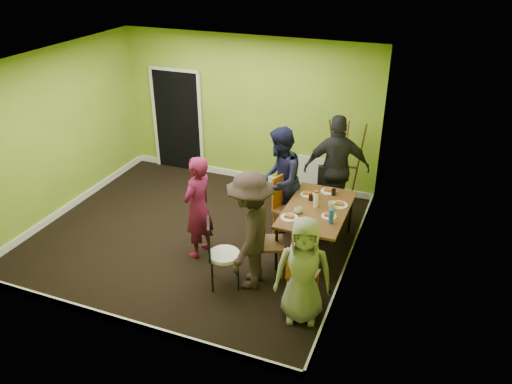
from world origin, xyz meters
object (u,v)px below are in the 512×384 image
at_px(chair_left_near, 262,237).
at_px(person_left_near, 250,231).
at_px(easel, 345,164).
at_px(person_left_far, 280,180).
at_px(chair_bentwood, 219,250).
at_px(person_standing, 198,207).
at_px(person_back_end, 337,169).
at_px(thermos, 316,200).
at_px(dining_table, 317,211).
at_px(blue_bottle, 331,216).
at_px(chair_left_far, 286,203).
at_px(chair_back_end, 330,184).
at_px(orange_bottle, 317,197).
at_px(person_front_end, 303,271).
at_px(chair_front_end, 301,272).

relative_size(chair_left_near, person_left_near, 0.61).
distance_m(easel, person_left_far, 1.41).
distance_m(chair_bentwood, person_standing, 0.86).
xyz_separation_m(chair_left_near, person_left_far, (-0.17, 1.24, 0.29)).
bearing_deg(easel, chair_left_near, -104.88).
distance_m(chair_left_near, person_back_end, 2.02).
xyz_separation_m(thermos, person_left_near, (-0.59, -1.14, -0.02)).
relative_size(dining_table, blue_bottle, 6.78).
bearing_deg(chair_left_near, chair_left_far, 156.87).
distance_m(chair_back_end, chair_bentwood, 2.43).
relative_size(dining_table, chair_back_end, 1.52).
distance_m(chair_left_near, person_standing, 1.08).
relative_size(chair_back_end, chair_bentwood, 0.99).
relative_size(chair_back_end, orange_bottle, 11.25).
distance_m(person_left_near, person_back_end, 2.30).
height_order(chair_left_near, person_front_end, person_front_end).
relative_size(thermos, person_back_end, 0.13).
xyz_separation_m(chair_left_near, chair_bentwood, (-0.45, -0.48, -0.03)).
distance_m(dining_table, blue_bottle, 0.49).
xyz_separation_m(chair_front_end, person_left_far, (-0.88, 1.69, 0.38)).
relative_size(chair_left_near, chair_back_end, 1.05).
bearing_deg(blue_bottle, chair_bentwood, -144.53).
height_order(thermos, person_left_far, person_left_far).
distance_m(thermos, person_left_near, 1.29).
bearing_deg(person_left_far, easel, 133.89).
relative_size(chair_front_end, chair_bentwood, 0.87).
bearing_deg(blue_bottle, thermos, 129.86).
height_order(chair_back_end, person_left_far, person_left_far).
bearing_deg(person_front_end, orange_bottle, 85.75).
bearing_deg(easel, dining_table, -92.65).
bearing_deg(person_left_far, person_left_near, -6.62).
bearing_deg(person_left_near, dining_table, 145.60).
xyz_separation_m(chair_back_end, orange_bottle, (-0.03, -0.68, 0.10)).
height_order(chair_back_end, person_back_end, person_back_end).
xyz_separation_m(chair_back_end, person_back_end, (0.06, 0.16, 0.22)).
bearing_deg(chair_left_far, person_standing, -27.24).
height_order(chair_bentwood, thermos, chair_bentwood).
relative_size(chair_left_far, person_front_end, 0.72).
height_order(orange_bottle, person_back_end, person_back_end).
bearing_deg(person_back_end, chair_back_end, 49.93).
xyz_separation_m(chair_back_end, person_standing, (-1.57, -1.65, 0.10)).
relative_size(person_left_far, person_front_end, 1.21).
distance_m(chair_back_end, easel, 0.66).
distance_m(dining_table, easel, 1.59).
height_order(chair_left_near, easel, easel).
bearing_deg(chair_front_end, chair_left_far, 120.58).
bearing_deg(person_front_end, chair_left_far, 100.15).
height_order(person_left_far, person_back_end, person_back_end).
distance_m(chair_left_near, person_front_end, 1.09).
bearing_deg(person_back_end, person_standing, 29.62).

